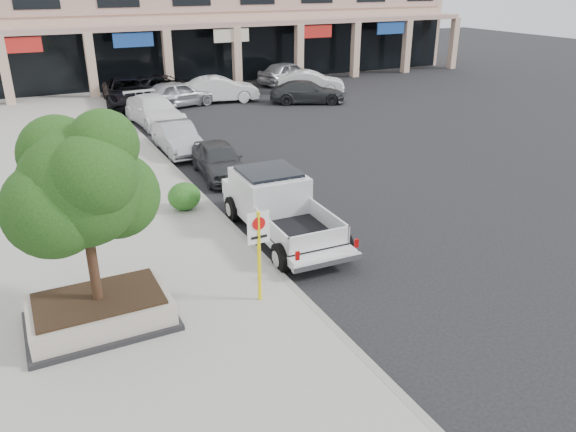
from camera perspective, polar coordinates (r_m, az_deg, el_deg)
The scene contains 19 objects.
ground at distance 15.37m, azimuth 4.91°, elevation -5.56°, with size 120.00×120.00×0.00m, color black.
sidewalk at distance 18.96m, azimuth -19.39°, elevation -0.84°, with size 8.00×52.00×0.15m, color gray.
curb at distance 19.71m, azimuth -8.06°, elevation 1.21°, with size 0.20×52.00×0.15m, color gray.
strip_mall at distance 47.90m, azimuth -8.58°, elevation 19.76°, with size 40.55×12.43×9.50m.
planter at distance 13.39m, azimuth -18.54°, elevation -9.14°, with size 3.20×2.20×0.68m.
planter_tree at distance 12.30m, azimuth -19.76°, elevation 3.04°, with size 2.90×2.55×4.00m.
no_parking_sign at distance 13.06m, azimuth -2.98°, elevation -2.89°, with size 0.55×0.09×2.30m.
hedge at distance 19.02m, azimuth -10.49°, elevation 1.97°, with size 1.10×0.99×0.94m, color #134313.
pickup_truck at distance 16.85m, azimuth -0.51°, elevation 0.69°, with size 2.18×5.88×1.85m, color silver, non-canonical shape.
curb_car_a at distance 22.47m, azimuth -7.01°, elevation 5.69°, with size 1.63×4.06×1.38m, color #2E3033.
curb_car_b at distance 25.93m, azimuth -11.17°, elevation 7.78°, with size 1.45×4.17×1.37m, color #93959A.
curb_car_c at distance 31.35m, azimuth -13.40°, elevation 10.36°, with size 2.13×5.23×1.52m, color white.
curb_car_d at distance 36.71m, azimuth -16.01°, elevation 12.00°, with size 2.72×5.90×1.64m, color black.
lot_car_a at distance 35.60m, azimuth -11.15°, elevation 12.09°, with size 1.89×4.70×1.60m, color #9EA0A5.
lot_car_b at distance 36.68m, azimuth -6.93°, elevation 12.65°, with size 1.68×4.83×1.59m, color silver.
lot_car_c at distance 36.17m, azimuth 1.96°, elevation 12.48°, with size 1.92×4.71×1.37m, color #292C2E.
lot_car_d at distance 37.75m, azimuth -12.40°, elevation 12.62°, with size 2.69×5.83×1.62m, color black.
lot_car_e at distance 42.79m, azimuth -0.07°, elevation 14.35°, with size 1.96×4.88×1.66m, color gray.
lot_car_f at distance 39.34m, azimuth 2.35°, elevation 13.42°, with size 1.57×4.50×1.48m, color white.
Camera 1 is at (-7.18, -11.43, 7.35)m, focal length 35.00 mm.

